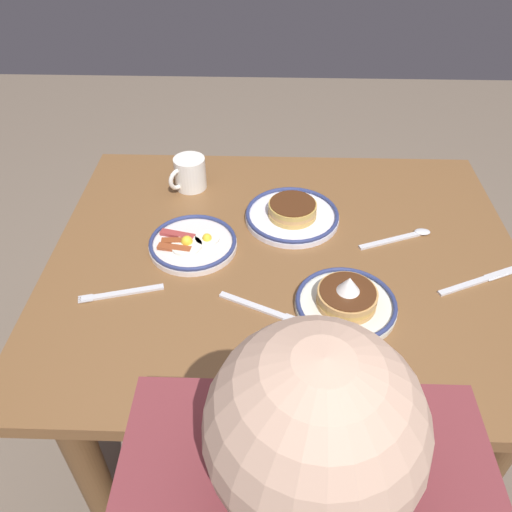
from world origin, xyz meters
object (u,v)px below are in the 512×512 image
(fork_far, at_px, (121,293))
(fork_near, at_px, (259,308))
(plate_center_pancakes, at_px, (292,214))
(plate_far_companion, at_px, (346,301))
(plate_near_main, at_px, (193,243))
(tea_spoon, at_px, (405,237))
(butter_knife, at_px, (479,281))
(coffee_mug, at_px, (189,173))

(fork_far, bearing_deg, fork_near, 173.59)
(plate_center_pancakes, distance_m, fork_near, 0.33)
(plate_far_companion, height_order, fork_far, plate_far_companion)
(plate_near_main, height_order, plate_far_companion, plate_far_companion)
(fork_near, distance_m, fork_far, 0.31)
(plate_far_companion, distance_m, fork_near, 0.19)
(plate_far_companion, xyz_separation_m, fork_near, (0.19, 0.01, -0.02))
(plate_far_companion, relative_size, fork_far, 1.19)
(plate_center_pancakes, height_order, tea_spoon, plate_center_pancakes)
(fork_far, xyz_separation_m, tea_spoon, (-0.67, -0.22, 0.00))
(fork_near, height_order, tea_spoon, tea_spoon)
(fork_far, height_order, butter_knife, same)
(butter_knife, bearing_deg, plate_near_main, -8.63)
(plate_center_pancakes, height_order, fork_far, plate_center_pancakes)
(coffee_mug, relative_size, tea_spoon, 0.55)
(coffee_mug, distance_m, tea_spoon, 0.61)
(plate_near_main, distance_m, fork_far, 0.22)
(plate_near_main, relative_size, coffee_mug, 2.09)
(coffee_mug, bearing_deg, fork_near, 113.83)
(plate_far_companion, xyz_separation_m, butter_knife, (-0.31, -0.09, -0.02))
(plate_far_companion, bearing_deg, tea_spoon, -125.04)
(butter_knife, bearing_deg, tea_spoon, -47.97)
(coffee_mug, bearing_deg, butter_knife, 152.43)
(coffee_mug, relative_size, fork_near, 0.59)
(plate_far_companion, distance_m, coffee_mug, 0.61)
(fork_near, bearing_deg, coffee_mug, -66.17)
(plate_far_companion, height_order, fork_near, plate_far_companion)
(plate_far_companion, bearing_deg, fork_far, -3.11)
(butter_knife, xyz_separation_m, tea_spoon, (0.14, -0.16, 0.00))
(plate_center_pancakes, distance_m, fork_far, 0.48)
(butter_knife, bearing_deg, fork_far, 4.65)
(plate_near_main, bearing_deg, plate_far_companion, 151.31)
(butter_knife, distance_m, tea_spoon, 0.21)
(plate_center_pancakes, height_order, coffee_mug, coffee_mug)
(tea_spoon, bearing_deg, fork_far, 18.32)
(plate_far_companion, xyz_separation_m, coffee_mug, (0.39, -0.46, 0.02))
(plate_center_pancakes, height_order, fork_near, plate_center_pancakes)
(plate_near_main, bearing_deg, coffee_mug, -81.57)
(coffee_mug, height_order, butter_knife, coffee_mug)
(fork_near, xyz_separation_m, fork_far, (0.31, -0.03, -0.00))
(plate_near_main, height_order, fork_near, plate_near_main)
(plate_center_pancakes, bearing_deg, plate_far_companion, 108.92)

